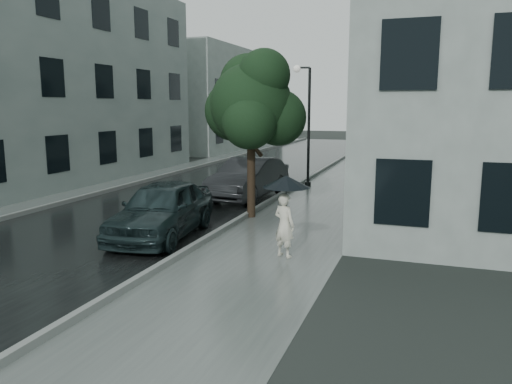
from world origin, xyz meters
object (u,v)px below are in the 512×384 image
at_px(lamp_post, 305,118).
at_px(car_far, 248,178).
at_px(street_tree, 252,104).
at_px(car_near, 162,209).
at_px(pedestrian, 284,225).

height_order(lamp_post, car_far, lamp_post).
relative_size(street_tree, car_near, 1.17).
bearing_deg(car_far, street_tree, -63.37).
xyz_separation_m(street_tree, car_far, (-1.22, 3.00, -2.81)).
distance_m(pedestrian, car_far, 7.65).
distance_m(street_tree, car_near, 4.49).
xyz_separation_m(pedestrian, street_tree, (-2.16, 3.86, 2.82)).
bearing_deg(car_far, car_near, -87.63).
bearing_deg(street_tree, lamp_post, 88.72).
distance_m(pedestrian, lamp_post, 10.78).
xyz_separation_m(lamp_post, car_near, (-1.60, -9.68, -2.22)).
height_order(street_tree, car_far, street_tree).
xyz_separation_m(street_tree, car_near, (-1.46, -3.18, -2.82)).
bearing_deg(car_far, lamp_post, 73.29).
bearing_deg(street_tree, pedestrian, -60.74).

